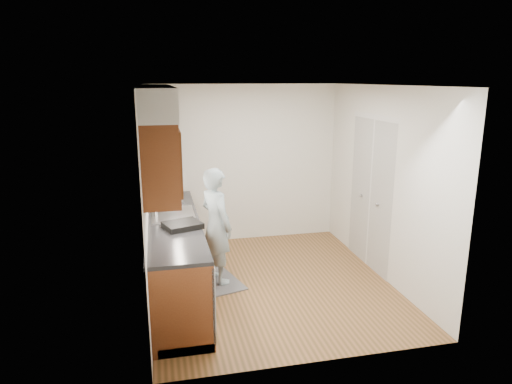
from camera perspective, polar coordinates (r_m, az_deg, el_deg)
floor at (r=6.04m, az=1.82°, el=-11.24°), size 3.50×3.50×0.00m
ceiling at (r=5.47m, az=2.02°, el=13.19°), size 3.50×3.50×0.00m
wall_left at (r=5.46m, az=-13.52°, el=-0.46°), size 0.02×3.50×2.50m
wall_right at (r=6.17m, az=15.55°, el=1.05°), size 0.02×3.50×2.50m
wall_back at (r=7.30m, az=-1.50°, el=3.52°), size 3.00×0.02×2.50m
counter at (r=5.69m, az=-10.04°, el=-7.75°), size 0.64×2.80×1.30m
upper_cabinets at (r=5.38m, az=-12.13°, el=6.98°), size 0.47×2.80×1.21m
closet_door at (r=6.47m, az=14.10°, el=-0.31°), size 0.02×1.22×2.05m
floor_mat at (r=6.10m, az=-4.84°, el=-10.97°), size 0.70×0.93×0.02m
person at (r=5.79m, az=-5.02°, el=-3.28°), size 0.62×0.71×1.69m
soap_bottle_a at (r=6.27m, az=-10.31°, el=-0.05°), size 0.11×0.11×0.28m
soap_bottle_b at (r=6.36m, az=-9.54°, el=-0.12°), size 0.10×0.10×0.21m
soap_bottle_c at (r=6.34m, az=-10.30°, el=-0.35°), size 0.20×0.20×0.18m
soda_can at (r=6.18m, az=-9.82°, el=-1.05°), size 0.07×0.07×0.11m
steel_can at (r=6.25m, az=-9.29°, el=-0.83°), size 0.08×0.08×0.11m
dish_rack at (r=5.22m, az=-9.18°, el=-4.11°), size 0.48×0.44×0.06m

